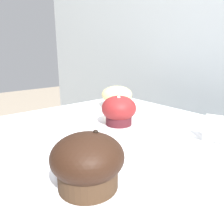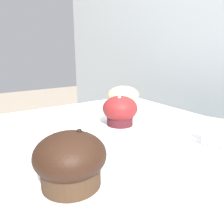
{
  "view_description": "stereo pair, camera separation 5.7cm",
  "coord_description": "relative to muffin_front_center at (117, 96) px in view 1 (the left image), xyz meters",
  "views": [
    {
      "loc": [
        0.23,
        -0.34,
        1.09
      ],
      "look_at": [
        -0.19,
        0.01,
        0.94
      ],
      "focal_mm": 35.0,
      "sensor_mm": 36.0,
      "label": 1
    },
    {
      "loc": [
        0.27,
        -0.29,
        1.09
      ],
      "look_at": [
        -0.19,
        0.01,
        0.94
      ],
      "focal_mm": 35.0,
      "sensor_mm": 36.0,
      "label": 2
    }
  ],
  "objects": [
    {
      "name": "muffin_front_center",
      "position": [
        0.0,
        0.0,
        0.0
      ],
      "size": [
        0.11,
        0.11,
        0.08
      ],
      "color": "silver",
      "rests_on": "display_counter"
    },
    {
      "name": "muffin_back_left",
      "position": [
        0.15,
        -0.12,
        0.0
      ],
      "size": [
        0.1,
        0.1,
        0.08
      ],
      "color": "#48181E",
      "rests_on": "display_counter"
    },
    {
      "name": "muffin_back_right",
      "position": [
        0.34,
        -0.35,
        0.0
      ],
      "size": [
        0.11,
        0.11,
        0.09
      ],
      "color": "#3D291A",
      "rests_on": "display_counter"
    },
    {
      "name": "price_card",
      "position": [
        0.39,
        -0.04,
        -0.01
      ],
      "size": [
        0.06,
        0.06,
        0.06
      ],
      "color": "white",
      "rests_on": "display_counter"
    }
  ]
}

